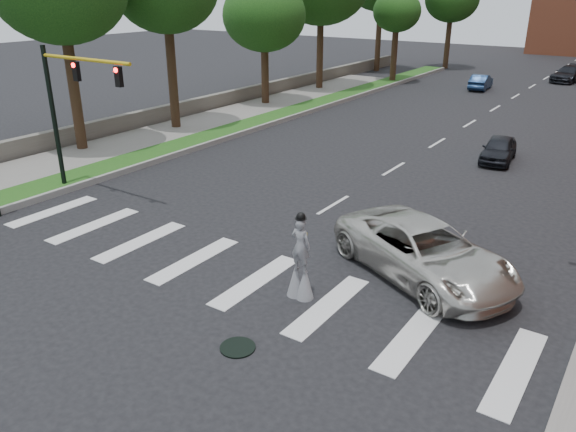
{
  "coord_description": "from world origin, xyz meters",
  "views": [
    {
      "loc": [
        10.67,
        -11.01,
        8.42
      ],
      "look_at": [
        1.45,
        2.52,
        1.7
      ],
      "focal_mm": 35.0,
      "sensor_mm": 36.0,
      "label": 1
    }
  ],
  "objects": [
    {
      "name": "median_curb",
      "position": [
        -10.45,
        20.0,
        0.14
      ],
      "size": [
        0.2,
        60.0,
        0.28
      ],
      "primitive_type": "cube",
      "color": "gray",
      "rests_on": "ground"
    },
    {
      "name": "tree_3",
      "position": [
        -14.92,
        23.49,
        6.43
      ],
      "size": [
        6.03,
        6.03,
        9.02
      ],
      "color": "#301F13",
      "rests_on": "ground"
    },
    {
      "name": "grass_median",
      "position": [
        -11.5,
        20.0,
        0.12
      ],
      "size": [
        2.0,
        60.0,
        0.25
      ],
      "primitive_type": "cube",
      "color": "#1D4D16",
      "rests_on": "ground"
    },
    {
      "name": "car_near",
      "position": [
        3.87,
        18.27,
        0.64
      ],
      "size": [
        1.93,
        3.9,
        1.28
      ],
      "primitive_type": "imported",
      "rotation": [
        0.0,
        0.0,
        0.11
      ],
      "color": "black",
      "rests_on": "ground"
    },
    {
      "name": "manhole",
      "position": [
        3.0,
        -2.0,
        0.02
      ],
      "size": [
        0.9,
        0.9,
        0.04
      ],
      "primitive_type": "cylinder",
      "color": "black",
      "rests_on": "ground"
    },
    {
      "name": "tree_6",
      "position": [
        -11.41,
        38.84,
        6.24
      ],
      "size": [
        4.31,
        4.31,
        8.16
      ],
      "color": "#301F13",
      "rests_on": "ground"
    },
    {
      "name": "traffic_signal",
      "position": [
        -9.78,
        3.0,
        4.15
      ],
      "size": [
        5.3,
        0.23,
        6.2
      ],
      "color": "black",
      "rests_on": "ground"
    },
    {
      "name": "stilt_performer",
      "position": [
        2.91,
        1.02,
        1.01
      ],
      "size": [
        0.84,
        0.52,
        2.66
      ],
      "rotation": [
        0.0,
        0.0,
        3.16
      ],
      "color": "#301F13",
      "rests_on": "ground"
    },
    {
      "name": "ground_plane",
      "position": [
        0.0,
        0.0,
        0.0
      ],
      "size": [
        160.0,
        160.0,
        0.0
      ],
      "primitive_type": "plane",
      "color": "black",
      "rests_on": "ground"
    },
    {
      "name": "suv_crossing",
      "position": [
        5.38,
        4.2,
        0.88
      ],
      "size": [
        6.95,
        5.45,
        1.76
      ],
      "primitive_type": "imported",
      "rotation": [
        0.0,
        0.0,
        1.1
      ],
      "color": "silver",
      "rests_on": "ground"
    },
    {
      "name": "sidewalk_left",
      "position": [
        -14.5,
        10.0,
        0.09
      ],
      "size": [
        4.0,
        60.0,
        0.18
      ],
      "primitive_type": "cube",
      "color": "slate",
      "rests_on": "ground"
    },
    {
      "name": "car_mid",
      "position": [
        -3.42,
        39.66,
        0.65
      ],
      "size": [
        1.71,
        4.06,
        1.3
      ],
      "primitive_type": "imported",
      "rotation": [
        0.0,
        0.0,
        3.23
      ],
      "color": "#152A4C",
      "rests_on": "ground"
    },
    {
      "name": "car_far",
      "position": [
        2.18,
        48.64,
        0.74
      ],
      "size": [
        2.91,
        5.36,
        1.47
      ],
      "primitive_type": "imported",
      "rotation": [
        0.0,
        0.0,
        -0.17
      ],
      "color": "black",
      "rests_on": "ground"
    },
    {
      "name": "stone_wall",
      "position": [
        -17.0,
        22.0,
        0.55
      ],
      "size": [
        0.5,
        56.0,
        1.1
      ],
      "primitive_type": "cube",
      "color": "#5F5951",
      "rests_on": "ground"
    }
  ]
}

